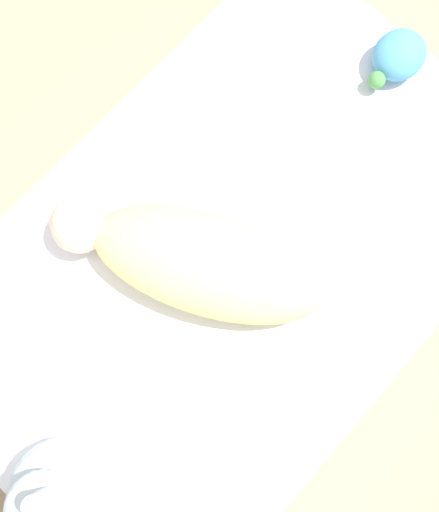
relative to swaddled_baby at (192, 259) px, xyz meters
The scene contains 5 objects.
ground_plane 0.25m from the swaddled_baby, 151.72° to the left, with size 12.00×12.00×0.00m, color #9E8466.
bed_mattress 0.17m from the swaddled_baby, 151.72° to the left, with size 1.28×0.82×0.18m.
swaddled_baby is the anchor object (origin of this frame).
bunny_plush 0.48m from the swaddled_baby, 14.98° to the left, with size 0.19×0.19×0.35m.
turtle_plush 0.63m from the swaddled_baby, behind, with size 0.16×0.11×0.08m.
Camera 1 is at (0.22, 0.17, 1.39)m, focal length 42.00 mm.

